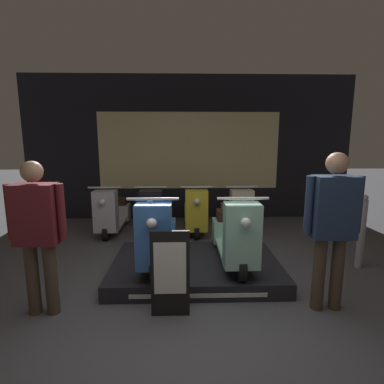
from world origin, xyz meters
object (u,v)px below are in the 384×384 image
object	(u,v)px
scooter_backrow_1	(154,213)
street_bollard	(361,232)
scooter_backrow_3	(236,212)
person_right_browsing	(332,219)
scooter_display_left	(158,236)
person_left_browsing	(37,227)
scooter_backrow_0	(113,213)
scooter_backrow_2	(195,213)
price_sign_board	(170,274)
scooter_display_right	(234,235)

from	to	relation	value
scooter_backrow_1	street_bollard	xyz separation A→B (m)	(3.09, -1.79, 0.16)
scooter_backrow_3	street_bollard	world-z (taller)	street_bollard
scooter_backrow_3	person_right_browsing	xyz separation A→B (m)	(0.49, -2.82, 0.63)
scooter_display_left	person_left_browsing	size ratio (longest dim) A/B	0.98
scooter_backrow_0	street_bollard	size ratio (longest dim) A/B	1.48
scooter_backrow_0	scooter_backrow_2	size ratio (longest dim) A/B	1.00
scooter_backrow_2	scooter_backrow_3	size ratio (longest dim) A/B	1.00
price_sign_board	street_bollard	distance (m)	2.87
price_sign_board	scooter_display_left	bearing A→B (deg)	102.63
scooter_backrow_2	price_sign_board	xyz separation A→B (m)	(-0.38, -2.90, 0.09)
scooter_display_left	scooter_backrow_2	bearing A→B (deg)	74.14
scooter_display_left	scooter_backrow_0	xyz separation A→B (m)	(-1.06, 2.02, -0.20)
scooter_backrow_3	scooter_display_right	bearing A→B (deg)	-100.91
scooter_backrow_0	scooter_backrow_3	world-z (taller)	same
scooter_backrow_2	scooter_backrow_3	distance (m)	0.82
price_sign_board	street_bollard	world-z (taller)	street_bollard
scooter_backrow_1	person_left_browsing	distance (m)	3.01
person_right_browsing	price_sign_board	bearing A→B (deg)	-177.21
scooter_display_left	scooter_backrow_2	size ratio (longest dim) A/B	1.00
scooter_display_left	person_left_browsing	world-z (taller)	person_left_browsing
street_bollard	person_right_browsing	bearing A→B (deg)	-133.30
scooter_backrow_2	person_left_browsing	distance (m)	3.35
scooter_backrow_0	person_left_browsing	size ratio (longest dim) A/B	0.98
scooter_backrow_2	person_right_browsing	bearing A→B (deg)	-65.09
scooter_backrow_3	scooter_backrow_1	bearing A→B (deg)	180.00
price_sign_board	person_left_browsing	bearing A→B (deg)	176.49
scooter_backrow_2	person_left_browsing	bearing A→B (deg)	-121.34
scooter_display_right	scooter_backrow_2	world-z (taller)	scooter_display_right
person_right_browsing	scooter_backrow_1	bearing A→B (deg)	127.04
scooter_backrow_2	price_sign_board	distance (m)	2.92
scooter_backrow_1	scooter_backrow_0	bearing A→B (deg)	180.00
scooter_backrow_1	scooter_backrow_3	xyz separation A→B (m)	(1.64, 0.00, 0.00)
scooter_backrow_1	person_left_browsing	size ratio (longest dim) A/B	0.98
person_left_browsing	street_bollard	world-z (taller)	person_left_browsing
scooter_backrow_0	scooter_backrow_3	size ratio (longest dim) A/B	1.00
scooter_display_left	person_right_browsing	distance (m)	2.09
scooter_backrow_1	scooter_backrow_2	bearing A→B (deg)	0.00
scooter_backrow_1	scooter_backrow_3	world-z (taller)	same
price_sign_board	street_bollard	size ratio (longest dim) A/B	0.86
scooter_backrow_2	street_bollard	distance (m)	2.90
person_right_browsing	street_bollard	world-z (taller)	person_right_browsing
scooter_backrow_3	person_right_browsing	distance (m)	2.93
scooter_display_left	person_left_browsing	distance (m)	1.44
person_left_browsing	scooter_display_right	bearing A→B (deg)	20.46
scooter_backrow_0	price_sign_board	distance (m)	3.16
scooter_backrow_0	person_left_browsing	xyz separation A→B (m)	(-0.08, -2.82, 0.57)
scooter_display_right	scooter_backrow_1	world-z (taller)	scooter_display_right
scooter_backrow_0	person_right_browsing	xyz separation A→B (m)	(2.94, -2.82, 0.63)
scooter_backrow_1	scooter_display_right	bearing A→B (deg)	-58.27
street_bollard	person_left_browsing	bearing A→B (deg)	-165.61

